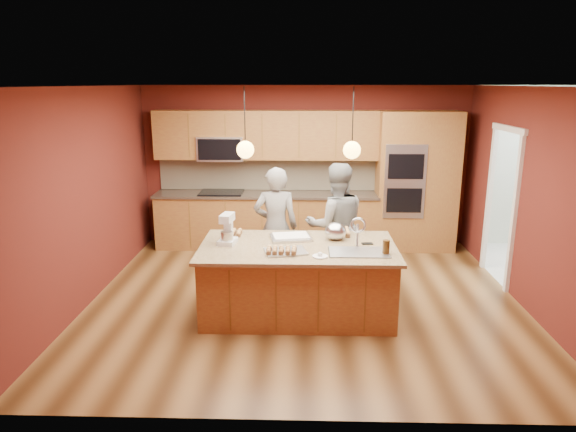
{
  "coord_description": "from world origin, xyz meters",
  "views": [
    {
      "loc": [
        -0.04,
        -6.22,
        2.74
      ],
      "look_at": [
        -0.21,
        -0.1,
        1.14
      ],
      "focal_mm": 32.0,
      "sensor_mm": 36.0,
      "label": 1
    }
  ],
  "objects_px": {
    "person_left": "(276,227)",
    "island": "(299,279)",
    "stand_mixer": "(227,231)",
    "mixing_bowl": "(335,231)",
    "person_right": "(336,226)"
  },
  "relations": [
    {
      "from": "person_left",
      "to": "island",
      "type": "bearing_deg",
      "value": 105.52
    },
    {
      "from": "island",
      "to": "stand_mixer",
      "type": "height_order",
      "value": "island"
    },
    {
      "from": "person_left",
      "to": "stand_mixer",
      "type": "bearing_deg",
      "value": 53.14
    },
    {
      "from": "island",
      "to": "mixing_bowl",
      "type": "height_order",
      "value": "island"
    },
    {
      "from": "mixing_bowl",
      "to": "person_left",
      "type": "bearing_deg",
      "value": 140.24
    },
    {
      "from": "person_right",
      "to": "mixing_bowl",
      "type": "distance_m",
      "value": 0.65
    },
    {
      "from": "island",
      "to": "person_left",
      "type": "distance_m",
      "value": 1.04
    },
    {
      "from": "person_left",
      "to": "person_right",
      "type": "relative_size",
      "value": 0.97
    },
    {
      "from": "island",
      "to": "stand_mixer",
      "type": "relative_size",
      "value": 6.37
    },
    {
      "from": "stand_mixer",
      "to": "mixing_bowl",
      "type": "bearing_deg",
      "value": 18.17
    },
    {
      "from": "island",
      "to": "person_right",
      "type": "relative_size",
      "value": 1.36
    },
    {
      "from": "mixing_bowl",
      "to": "stand_mixer",
      "type": "bearing_deg",
      "value": -171.34
    },
    {
      "from": "island",
      "to": "stand_mixer",
      "type": "bearing_deg",
      "value": 175.53
    },
    {
      "from": "stand_mixer",
      "to": "mixing_bowl",
      "type": "relative_size",
      "value": 1.38
    },
    {
      "from": "stand_mixer",
      "to": "mixing_bowl",
      "type": "xyz_separation_m",
      "value": [
        1.31,
        0.2,
        -0.05
      ]
    }
  ]
}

